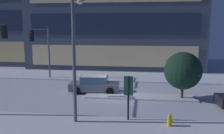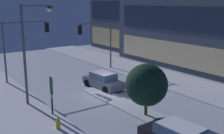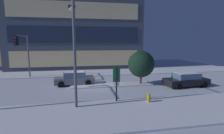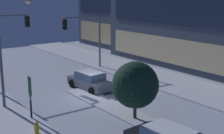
# 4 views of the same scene
# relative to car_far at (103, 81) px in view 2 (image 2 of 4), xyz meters

# --- Properties ---
(ground) EXTENTS (52.00, 52.00, 0.00)m
(ground) POSITION_rel_car_far_xyz_m (1.95, -0.96, -0.71)
(ground) COLOR silver
(curb_strip_near) EXTENTS (52.00, 5.20, 0.14)m
(curb_strip_near) POSITION_rel_car_far_xyz_m (1.95, -8.80, -0.64)
(curb_strip_near) COLOR silver
(curb_strip_near) RESTS_ON ground
(curb_strip_far) EXTENTS (52.00, 5.20, 0.14)m
(curb_strip_far) POSITION_rel_car_far_xyz_m (1.95, 6.89, -0.64)
(curb_strip_far) COLOR silver
(curb_strip_far) RESTS_ON ground
(median_strip) EXTENTS (9.00, 1.80, 0.14)m
(median_strip) POSITION_rel_car_far_xyz_m (4.04, -1.17, -0.64)
(median_strip) COLOR silver
(median_strip) RESTS_ON ground
(car_far) EXTENTS (4.52, 2.25, 1.49)m
(car_far) POSITION_rel_car_far_xyz_m (0.00, 0.00, 0.00)
(car_far) COLOR slate
(car_far) RESTS_ON ground
(traffic_light_corner_far_left) EXTENTS (0.32, 4.47, 5.69)m
(traffic_light_corner_far_left) POSITION_rel_car_far_xyz_m (-6.08, 3.27, 3.29)
(traffic_light_corner_far_left) COLOR #565960
(traffic_light_corner_far_left) RESTS_ON ground
(traffic_light_corner_near_left) EXTENTS (0.32, 4.80, 6.12)m
(traffic_light_corner_near_left) POSITION_rel_car_far_xyz_m (-6.63, -5.10, 3.59)
(traffic_light_corner_near_left) COLOR #565960
(traffic_light_corner_near_left) RESTS_ON ground
(street_lamp_arched) EXTENTS (0.56, 2.56, 7.75)m
(street_lamp_arched) POSITION_rel_car_far_xyz_m (0.27, -6.65, 4.31)
(street_lamp_arched) COLOR #565960
(street_lamp_arched) RESTS_ON ground
(fire_hydrant) EXTENTS (0.48, 0.26, 0.85)m
(fire_hydrant) POSITION_rel_car_far_xyz_m (5.83, -7.26, -0.30)
(fire_hydrant) COLOR gold
(fire_hydrant) RESTS_ON ground
(parking_info_sign) EXTENTS (0.55, 0.12, 2.84)m
(parking_info_sign) POSITION_rel_car_far_xyz_m (3.43, -6.59, 1.09)
(parking_info_sign) COLOR black
(parking_info_sign) RESTS_ON ground
(decorated_tree_median) EXTENTS (2.94, 2.97, 3.80)m
(decorated_tree_median) POSITION_rel_car_far_xyz_m (7.34, -1.28, 1.62)
(decorated_tree_median) COLOR #473323
(decorated_tree_median) RESTS_ON ground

